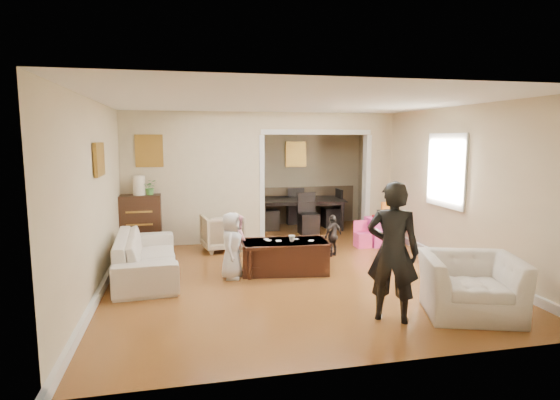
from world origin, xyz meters
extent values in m
plane|color=#995A27|center=(0.00, 0.00, 0.00)|extent=(7.00, 7.00, 0.00)
cube|color=beige|center=(-1.38, 1.80, 1.30)|extent=(2.75, 0.18, 2.60)
cube|color=beige|center=(2.48, 1.80, 1.30)|extent=(0.55, 0.18, 2.60)
cube|color=beige|center=(1.10, 1.80, 2.42)|extent=(2.22, 0.18, 0.35)
cube|color=white|center=(2.73, -0.40, 1.55)|extent=(0.03, 0.95, 1.10)
cube|color=brown|center=(-2.20, 1.70, 1.85)|extent=(0.45, 0.03, 0.55)
cube|color=brown|center=(-2.71, -0.60, 1.80)|extent=(0.03, 0.55, 0.40)
cube|color=brown|center=(1.10, 3.44, 1.70)|extent=(0.45, 0.03, 0.55)
imported|color=silver|center=(-2.17, -0.21, 0.32)|extent=(0.98, 2.25, 0.65)
imported|color=tan|center=(-0.90, 1.17, 0.34)|extent=(0.82, 0.83, 0.67)
imported|color=silver|center=(1.71, -2.60, 0.35)|extent=(1.32, 1.24, 0.70)
cube|color=#321A0F|center=(-2.39, 1.50, 0.52)|extent=(0.76, 0.42, 1.04)
cylinder|color=#FCEECE|center=(-2.39, 1.50, 1.22)|extent=(0.22, 0.22, 0.36)
imported|color=#417F38|center=(-2.19, 1.50, 1.18)|extent=(0.25, 0.22, 0.28)
cube|color=#371911|center=(-0.07, -0.46, 0.25)|extent=(1.39, 0.83, 0.49)
imported|color=silver|center=(0.03, -0.51, 0.54)|extent=(0.12, 0.12, 0.10)
cube|color=#F540AB|center=(2.21, 0.89, 0.27)|extent=(0.56, 0.56, 0.53)
cube|color=yellow|center=(2.33, 0.99, 0.68)|extent=(0.20, 0.07, 0.30)
cylinder|color=teal|center=(2.11, 0.84, 0.57)|extent=(0.08, 0.08, 0.08)
cube|color=red|center=(2.09, 1.01, 0.56)|extent=(0.10, 0.08, 0.05)
imported|color=silver|center=(2.26, 0.77, 0.56)|extent=(0.22, 0.22, 0.05)
imported|color=black|center=(1.07, 2.80, 0.35)|extent=(2.08, 1.33, 0.69)
imported|color=black|center=(0.71, -2.57, 0.81)|extent=(0.71, 0.64, 1.62)
imported|color=silver|center=(-0.92, -0.61, 0.50)|extent=(0.45, 0.56, 1.00)
imported|color=pink|center=(-0.77, -0.16, 0.45)|extent=(0.42, 0.49, 0.89)
imported|color=black|center=(0.98, 0.29, 0.37)|extent=(0.47, 0.39, 0.74)
cube|color=white|center=(0.34, -0.53, 0.49)|extent=(0.12, 0.12, 0.00)
cube|color=white|center=(0.14, -0.37, 0.49)|extent=(0.08, 0.09, 0.00)
cube|color=white|center=(-0.16, -0.43, 0.49)|extent=(0.10, 0.12, 0.00)
cube|color=white|center=(-0.33, -0.27, 0.49)|extent=(0.10, 0.11, 0.00)
cube|color=white|center=(-0.31, -0.37, 0.49)|extent=(0.11, 0.11, 0.00)
camera|label=1|loc=(-1.61, -7.16, 2.09)|focal=28.87mm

